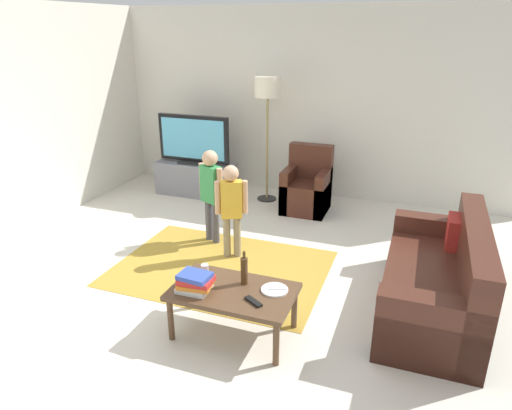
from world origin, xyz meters
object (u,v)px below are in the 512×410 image
tv_stand (196,179)px  floor_lamp (268,94)px  armchair (307,189)px  child_near_tv (211,188)px  book_stack (195,282)px  couch (441,283)px  bottle (244,270)px  child_center (231,203)px  soda_can (205,271)px  plate (275,290)px  tv_remote (253,301)px  tv (194,140)px  coffee_table (233,295)px

tv_stand → floor_lamp: (1.08, 0.15, 1.30)m
tv_stand → armchair: size_ratio=1.33×
child_near_tv → book_stack: 1.81m
child_near_tv → couch: bearing=-14.1°
bottle → armchair: bearing=93.7°
armchair → child_center: size_ratio=0.85×
soda_can → plate: (0.62, 0.00, -0.05)m
bottle → tv_remote: bottle is taller
child_near_tv → floor_lamp: bearing=84.8°
tv_remote → soda_can: (-0.52, 0.22, 0.05)m
soda_can → armchair: bearing=86.6°
plate → tv: bearing=127.4°
floor_lamp → tv_remote: bearing=-72.8°
coffee_table → child_center: bearing=113.5°
coffee_table → plate: bearing=17.3°
coffee_table → bottle: bottle is taller
tv → book_stack: (1.59, -3.08, -0.35)m
floor_lamp → child_center: floor_lamp is taller
soda_can → child_near_tv: bearing=113.3°
couch → floor_lamp: size_ratio=1.01×
floor_lamp → tv: bearing=-170.9°
tv → couch: size_ratio=0.61×
tv_stand → child_near_tv: child_near_tv is taller
floor_lamp → child_near_tv: floor_lamp is taller
floor_lamp → bottle: size_ratio=6.02×
soda_can → tv: bearing=118.7°
floor_lamp → child_near_tv: 1.80m
armchair → tv_remote: bearing=-83.4°
child_center → tv_remote: child_center is taller
plate → armchair: bearing=99.1°
bottle → child_near_tv: bearing=124.2°
couch → floor_lamp: floor_lamp is taller
tv_stand → child_near_tv: bearing=-56.5°
child_near_tv → tv_remote: 2.05m
bottle → floor_lamp: bearing=105.5°
tv_stand → couch: couch is taller
floor_lamp → bottle: 3.29m
child_center → plate: child_center is taller
couch → child_center: (-2.16, 0.35, 0.35)m
tv_stand → coffee_table: (1.87, -2.98, 0.13)m
couch → book_stack: size_ratio=6.14×
child_near_tv → plate: size_ratio=5.07×
tv → coffee_table: bearing=-57.7°
child_center → plate: (0.88, -1.18, -0.21)m
armchair → book_stack: armchair is taller
book_stack → tv_remote: book_stack is taller
floor_lamp → book_stack: floor_lamp is taller
tv_remote → plate: (0.10, 0.22, -0.00)m
child_near_tv → soda_can: bearing=-66.7°
armchair → plate: bearing=-80.9°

